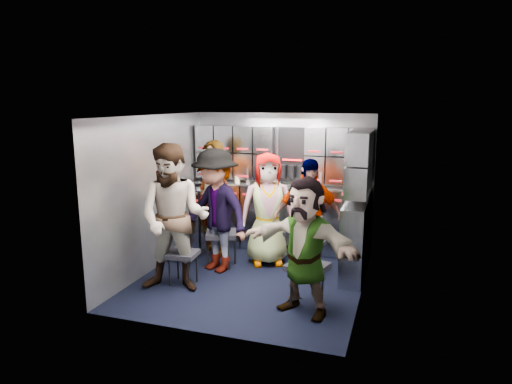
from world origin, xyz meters
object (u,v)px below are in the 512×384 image
(jump_seat_mid_right, at_px, (310,245))
(attendant_arc_a, at_px, (174,219))
(jump_seat_near_right, at_px, (307,269))
(attendant_arc_e, at_px, (305,246))
(jump_seat_near_left, at_px, (183,256))
(attendant_arc_c, at_px, (268,209))
(attendant_arc_b, at_px, (216,211))
(attendant_arc_d, at_px, (308,218))
(attendant_standing, at_px, (213,198))
(jump_seat_center, at_px, (271,233))
(jump_seat_mid_left, at_px, (221,236))

(jump_seat_mid_right, distance_m, attendant_arc_a, 1.90)
(jump_seat_near_right, relative_size, attendant_arc_e, 0.33)
(attendant_arc_a, bearing_deg, jump_seat_near_left, 78.89)
(jump_seat_mid_right, distance_m, attendant_arc_c, 0.77)
(attendant_arc_c, bearing_deg, attendant_arc_b, -164.13)
(jump_seat_mid_right, distance_m, attendant_arc_d, 0.45)
(jump_seat_mid_right, xyz_separation_m, jump_seat_near_right, (0.20, -1.09, 0.07))
(attendant_arc_c, bearing_deg, attendant_arc_a, -145.80)
(attendant_arc_a, height_order, attendant_arc_b, attendant_arc_a)
(attendant_standing, height_order, attendant_arc_e, attendant_standing)
(jump_seat_near_left, xyz_separation_m, attendant_standing, (-0.09, 1.19, 0.48))
(jump_seat_near_right, relative_size, attendant_standing, 0.29)
(jump_seat_near_left, xyz_separation_m, attendant_arc_c, (0.79, 1.07, 0.42))
(jump_seat_near_right, distance_m, attendant_standing, 2.19)
(jump_seat_mid_right, height_order, attendant_arc_b, attendant_arc_b)
(jump_seat_center, xyz_separation_m, attendant_arc_d, (0.63, -0.46, 0.39))
(jump_seat_near_right, distance_m, attendant_arc_d, 0.99)
(jump_seat_center, height_order, attendant_arc_a, attendant_arc_a)
(jump_seat_near_left, xyz_separation_m, jump_seat_mid_right, (1.42, 0.97, -0.01))
(attendant_standing, bearing_deg, jump_seat_mid_right, 19.06)
(jump_seat_near_right, height_order, attendant_arc_e, attendant_arc_e)
(jump_seat_center, distance_m, attendant_arc_b, 0.99)
(jump_seat_mid_right, distance_m, jump_seat_near_right, 1.11)
(jump_seat_center, xyz_separation_m, jump_seat_near_right, (0.83, -1.37, 0.04))
(attendant_arc_a, relative_size, attendant_arc_c, 1.13)
(jump_seat_mid_left, bearing_deg, attendant_standing, 125.30)
(attendant_standing, bearing_deg, jump_seat_mid_left, -27.38)
(jump_seat_center, bearing_deg, attendant_arc_a, -118.76)
(jump_seat_mid_right, xyz_separation_m, attendant_arc_d, (0.00, -0.18, 0.42))
(jump_seat_near_left, bearing_deg, attendant_arc_a, -90.00)
(attendant_arc_e, bearing_deg, jump_seat_near_right, 110.05)
(attendant_arc_c, distance_m, attendant_arc_d, 0.69)
(jump_seat_center, bearing_deg, attendant_arc_c, -90.00)
(jump_seat_mid_right, relative_size, attendant_arc_c, 0.28)
(jump_seat_near_right, xyz_separation_m, attendant_arc_c, (-0.83, 1.19, 0.36))
(jump_seat_near_left, distance_m, attendant_arc_c, 1.39)
(jump_seat_mid_right, bearing_deg, attendant_arc_c, 171.00)
(jump_seat_mid_left, bearing_deg, jump_seat_center, 39.55)
(jump_seat_near_right, xyz_separation_m, attendant_arc_a, (-1.61, -0.07, 0.46))
(attendant_arc_d, bearing_deg, attendant_arc_e, -104.13)
(jump_seat_mid_left, height_order, attendant_arc_c, attendant_arc_c)
(attendant_arc_a, xyz_separation_m, attendant_arc_b, (0.20, 0.77, -0.06))
(jump_seat_near_left, relative_size, attendant_arc_e, 0.28)
(attendant_arc_e, bearing_deg, attendant_arc_b, 167.87)
(jump_seat_mid_left, distance_m, jump_seat_mid_right, 1.23)
(attendant_arc_b, bearing_deg, jump_seat_mid_right, 39.63)
(attendant_standing, xyz_separation_m, attendant_arc_b, (0.30, -0.60, -0.03))
(jump_seat_mid_right, bearing_deg, attendant_arc_e, -81.16)
(jump_seat_mid_left, relative_size, attendant_arc_a, 0.29)
(attendant_arc_b, bearing_deg, attendant_arc_d, 31.59)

